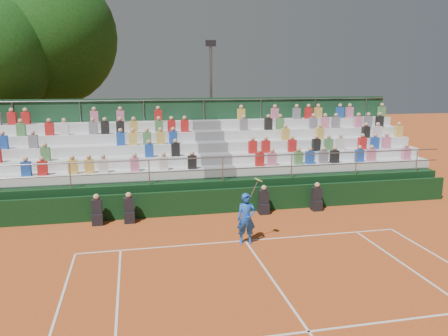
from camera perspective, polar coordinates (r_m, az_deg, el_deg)
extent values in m
plane|color=#C15320|center=(14.97, 2.79, -9.48)|extent=(90.00, 90.00, 0.00)
cube|color=white|center=(14.96, 2.79, -9.46)|extent=(11.00, 0.06, 0.01)
cube|color=white|center=(12.16, 6.71, -14.78)|extent=(0.06, 6.40, 0.01)
cube|color=white|center=(10.30, 11.00, -20.23)|extent=(8.22, 0.06, 0.01)
cube|color=black|center=(17.76, 0.20, -4.30)|extent=(20.00, 0.15, 1.00)
cube|color=black|center=(17.11, -16.18, -6.40)|extent=(0.40, 0.40, 0.44)
cube|color=black|center=(16.97, -16.28, -4.86)|extent=(0.38, 0.25, 0.55)
sphere|color=tan|center=(16.87, -16.35, -3.62)|extent=(0.22, 0.22, 0.22)
cube|color=black|center=(17.05, -12.24, -6.26)|extent=(0.40, 0.40, 0.44)
cube|color=black|center=(16.91, -12.31, -4.71)|extent=(0.38, 0.25, 0.55)
sphere|color=tan|center=(16.81, -12.37, -3.47)|extent=(0.22, 0.22, 0.22)
cube|color=black|center=(17.78, 5.18, -5.28)|extent=(0.40, 0.40, 0.44)
cube|color=black|center=(17.64, 5.21, -3.79)|extent=(0.38, 0.25, 0.55)
sphere|color=tan|center=(17.54, 5.24, -2.59)|extent=(0.22, 0.22, 0.22)
cube|color=black|center=(18.55, 11.96, -4.76)|extent=(0.40, 0.40, 0.44)
cube|color=black|center=(18.42, 12.03, -3.33)|extent=(0.38, 0.25, 0.55)
sphere|color=tan|center=(18.33, 12.08, -2.18)|extent=(0.22, 0.22, 0.22)
cube|color=black|center=(20.67, -1.59, -1.70)|extent=(20.00, 5.20, 1.20)
cube|color=silver|center=(18.64, -17.06, -1.17)|extent=(9.30, 0.85, 0.42)
cube|color=silver|center=(20.58, 14.08, 0.19)|extent=(9.30, 0.85, 0.42)
cube|color=slate|center=(18.89, -0.70, -0.47)|extent=(1.40, 0.85, 0.42)
cube|color=silver|center=(19.38, -16.92, 0.59)|extent=(9.30, 0.85, 0.42)
cube|color=silver|center=(21.25, 13.14, 1.75)|extent=(9.30, 0.85, 0.42)
cube|color=slate|center=(19.62, -1.18, 1.24)|extent=(1.40, 0.85, 0.42)
cube|color=silver|center=(20.14, -16.80, 2.23)|extent=(9.30, 0.85, 0.42)
cube|color=silver|center=(21.95, 12.27, 3.22)|extent=(9.30, 0.85, 0.42)
cube|color=slate|center=(20.37, -1.63, 2.83)|extent=(1.40, 0.85, 0.42)
cube|color=silver|center=(20.92, -16.68, 3.74)|extent=(9.30, 0.85, 0.42)
cube|color=silver|center=(22.67, 11.44, 4.59)|extent=(9.30, 0.85, 0.42)
cube|color=slate|center=(21.14, -2.05, 4.31)|extent=(1.40, 0.85, 0.42)
cube|color=silver|center=(21.71, -16.57, 5.14)|extent=(9.30, 0.85, 0.42)
cube|color=silver|center=(23.40, 10.67, 5.88)|extent=(9.30, 0.85, 0.42)
cube|color=slate|center=(21.93, -2.44, 5.68)|extent=(1.40, 0.85, 0.42)
cube|color=#183F25|center=(22.55, -2.64, 3.57)|extent=(20.00, 0.12, 4.40)
cylinder|color=gray|center=(17.89, -0.16, 1.41)|extent=(20.00, 0.05, 0.05)
cylinder|color=gray|center=(22.25, -2.65, 8.90)|extent=(20.00, 0.05, 0.05)
cube|color=#1E4CB2|center=(18.77, -24.42, -0.10)|extent=(0.36, 0.24, 0.56)
cube|color=red|center=(18.65, -22.61, -0.02)|extent=(0.36, 0.24, 0.56)
cube|color=gold|center=(18.46, -19.15, 0.13)|extent=(0.36, 0.24, 0.56)
cube|color=gold|center=(18.39, -17.19, 0.21)|extent=(0.36, 0.24, 0.56)
cube|color=silver|center=(18.34, -15.47, 0.29)|extent=(0.36, 0.24, 0.56)
cube|color=pink|center=(18.30, -11.58, 0.45)|extent=(0.36, 0.24, 0.56)
cube|color=silver|center=(18.34, -7.88, 0.61)|extent=(0.36, 0.24, 0.56)
cube|color=black|center=(18.46, -4.18, 0.76)|extent=(0.36, 0.24, 0.56)
cube|color=#4C8C4C|center=(19.39, -22.28, 1.70)|extent=(0.36, 0.24, 0.56)
cube|color=#1E4CB2|center=(19.07, -9.75, 2.26)|extent=(0.36, 0.24, 0.56)
cube|color=black|center=(19.15, -6.35, 2.40)|extent=(0.36, 0.24, 0.56)
cube|color=#1E4CB2|center=(20.55, -26.88, 3.02)|extent=(0.36, 0.24, 0.56)
cube|color=slate|center=(20.27, -23.63, 3.20)|extent=(0.36, 0.24, 0.56)
cube|color=#1E4CB2|center=(19.85, -13.34, 3.71)|extent=(0.36, 0.24, 0.56)
cube|color=gold|center=(19.84, -11.80, 3.78)|extent=(0.36, 0.24, 0.56)
cube|color=#4C8C4C|center=(19.85, -10.01, 3.85)|extent=(0.36, 0.24, 0.56)
cube|color=gold|center=(19.88, -8.29, 3.92)|extent=(0.36, 0.24, 0.56)
cube|color=#1E4CB2|center=(19.92, -6.66, 3.98)|extent=(0.36, 0.24, 0.56)
cube|color=#4C8C4C|center=(21.19, -24.98, 4.57)|extent=(0.36, 0.24, 0.56)
cube|color=red|center=(20.95, -21.83, 4.75)|extent=(0.36, 0.24, 0.56)
cube|color=silver|center=(20.85, -20.11, 4.85)|extent=(0.36, 0.24, 0.56)
cube|color=slate|center=(20.71, -16.72, 5.03)|extent=(0.36, 0.24, 0.56)
cube|color=black|center=(20.67, -15.26, 5.10)|extent=(0.36, 0.24, 0.56)
cube|color=black|center=(20.64, -13.39, 5.18)|extent=(0.36, 0.24, 0.56)
cube|color=gold|center=(20.63, -11.69, 5.26)|extent=(0.36, 0.24, 0.56)
cube|color=#4C8C4C|center=(20.67, -8.49, 5.38)|extent=(0.36, 0.24, 0.56)
cube|color=red|center=(20.71, -6.87, 5.44)|extent=(0.36, 0.24, 0.56)
cube|color=red|center=(20.77, -5.15, 5.50)|extent=(0.36, 0.24, 0.56)
cube|color=red|center=(22.10, -25.95, 5.83)|extent=(0.36, 0.24, 0.56)
cube|color=red|center=(21.96, -24.47, 5.93)|extent=(0.36, 0.24, 0.56)
cube|color=pink|center=(21.51, -16.57, 6.40)|extent=(0.36, 0.24, 0.56)
cube|color=pink|center=(21.44, -13.38, 6.55)|extent=(0.36, 0.24, 0.56)
cube|color=red|center=(21.47, -8.58, 6.74)|extent=(0.36, 0.24, 0.56)
cube|color=red|center=(19.07, 4.67, 1.11)|extent=(0.36, 0.24, 0.56)
cube|color=pink|center=(19.23, 6.28, 1.17)|extent=(0.36, 0.24, 0.56)
cube|color=#4C8C4C|center=(19.64, 9.68, 1.30)|extent=(0.36, 0.24, 0.56)
cube|color=#1E4CB2|center=(19.85, 11.15, 1.35)|extent=(0.36, 0.24, 0.56)
cube|color=slate|center=(20.11, 12.87, 1.41)|extent=(0.36, 0.24, 0.56)
cube|color=black|center=(20.34, 14.23, 1.46)|extent=(0.36, 0.24, 0.56)
cube|color=#1E4CB2|center=(20.90, 17.26, 1.56)|extent=(0.36, 0.24, 0.56)
cube|color=pink|center=(21.20, 18.67, 1.60)|extent=(0.36, 0.24, 0.56)
cube|color=pink|center=(22.15, 22.67, 1.73)|extent=(0.36, 0.24, 0.56)
cube|color=red|center=(19.78, 3.76, 2.74)|extent=(0.36, 0.24, 0.56)
cube|color=red|center=(19.95, 5.47, 2.80)|extent=(0.36, 0.24, 0.56)
cube|color=red|center=(20.36, 8.89, 2.89)|extent=(0.36, 0.24, 0.56)
cube|color=black|center=(20.81, 11.95, 2.96)|extent=(0.36, 0.24, 0.56)
cube|color=#4C8C4C|center=(21.06, 13.47, 3.00)|extent=(0.36, 0.24, 0.56)
cube|color=silver|center=(21.32, 14.95, 3.03)|extent=(0.36, 0.24, 0.56)
cube|color=red|center=(21.85, 17.59, 3.08)|extent=(0.36, 0.24, 0.56)
cube|color=#1E4CB2|center=(22.18, 19.08, 3.11)|extent=(0.36, 0.24, 0.56)
cube|color=pink|center=(22.50, 20.43, 3.13)|extent=(0.36, 0.24, 0.56)
cube|color=gold|center=(21.08, 8.00, 4.37)|extent=(0.36, 0.24, 0.56)
cube|color=gold|center=(21.73, 12.39, 4.43)|extent=(0.36, 0.24, 0.56)
cube|color=black|center=(22.84, 18.03, 4.48)|extent=(0.36, 0.24, 0.56)
cube|color=silver|center=(23.17, 19.40, 4.48)|extent=(0.36, 0.24, 0.56)
cube|color=gold|center=(23.80, 21.84, 4.48)|extent=(0.36, 0.24, 0.56)
cube|color=slate|center=(21.30, 2.59, 5.69)|extent=(0.36, 0.24, 0.56)
cube|color=black|center=(21.64, 5.81, 5.74)|extent=(0.36, 0.24, 0.56)
cube|color=#4C8C4C|center=(21.83, 7.33, 5.75)|extent=(0.36, 0.24, 0.56)
cube|color=slate|center=(22.46, 11.57, 5.78)|extent=(0.36, 0.24, 0.56)
cube|color=pink|center=(22.72, 13.04, 5.78)|extent=(0.36, 0.24, 0.56)
cube|color=slate|center=(22.97, 14.38, 5.78)|extent=(0.36, 0.24, 0.56)
cube|color=pink|center=(23.55, 17.12, 5.77)|extent=(0.36, 0.24, 0.56)
cube|color=slate|center=(23.82, 18.30, 5.76)|extent=(0.36, 0.24, 0.56)
cube|color=black|center=(24.15, 19.64, 5.74)|extent=(0.36, 0.24, 0.56)
cube|color=gold|center=(22.10, 2.25, 7.01)|extent=(0.36, 0.24, 0.56)
cube|color=pink|center=(22.59, 6.65, 7.04)|extent=(0.36, 0.24, 0.56)
cube|color=slate|center=(22.99, 9.46, 7.04)|extent=(0.36, 0.24, 0.56)
cube|color=red|center=(23.23, 10.96, 7.04)|extent=(0.36, 0.24, 0.56)
cube|color=gold|center=(23.45, 12.19, 7.03)|extent=(0.36, 0.24, 0.56)
cube|color=#1E4CB2|center=(23.97, 14.89, 7.00)|extent=(0.36, 0.24, 0.56)
cube|color=pink|center=(24.22, 16.06, 6.98)|extent=(0.36, 0.24, 0.56)
cube|color=#4C8C4C|center=(25.15, 19.89, 6.90)|extent=(0.36, 0.24, 0.56)
imported|color=blue|center=(14.48, 2.93, -6.63)|extent=(0.66, 0.47, 1.71)
cylinder|color=gray|center=(14.26, 3.94, -2.76)|extent=(0.26, 0.03, 0.51)
cylinder|color=#E5D866|center=(14.22, 4.54, -1.56)|extent=(0.26, 0.28, 0.14)
cylinder|color=#352113|center=(28.61, -21.32, 4.62)|extent=(0.50, 0.50, 4.49)
sphere|color=#123A0F|center=(28.53, -22.17, 15.59)|extent=(8.08, 8.08, 8.08)
cylinder|color=gray|center=(27.12, -1.69, 7.97)|extent=(0.16, 0.16, 7.23)
cube|color=black|center=(27.13, -1.74, 15.98)|extent=(0.60, 0.25, 0.35)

